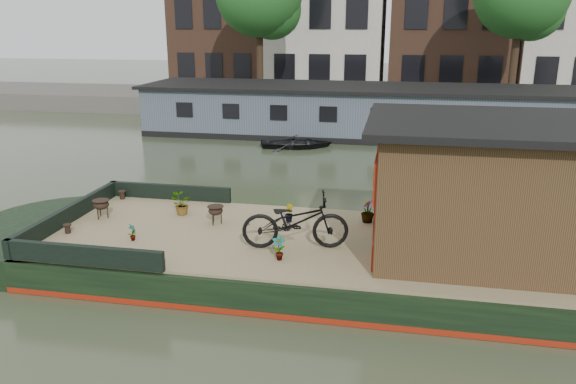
% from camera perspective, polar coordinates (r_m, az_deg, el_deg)
% --- Properties ---
extents(ground, '(120.00, 120.00, 0.00)m').
position_cam_1_polar(ground, '(11.04, 6.48, -8.24)').
color(ground, '#303D26').
rests_on(ground, ground).
extents(houseboat_hull, '(14.01, 4.02, 0.60)m').
position_cam_1_polar(houseboat_hull, '(11.10, -0.38, -6.45)').
color(houseboat_hull, black).
rests_on(houseboat_hull, ground).
extents(houseboat_deck, '(11.80, 3.80, 0.05)m').
position_cam_1_polar(houseboat_deck, '(10.79, 6.59, -5.23)').
color(houseboat_deck, '#8A7A55').
rests_on(houseboat_deck, houseboat_hull).
extents(bow_bulwark, '(3.00, 4.00, 0.35)m').
position_cam_1_polar(bow_bulwark, '(12.16, -17.92, -2.40)').
color(bow_bulwark, black).
rests_on(bow_bulwark, houseboat_deck).
extents(cabin, '(4.00, 3.50, 2.42)m').
position_cam_1_polar(cabin, '(10.47, 18.82, 0.51)').
color(cabin, '#312113').
rests_on(cabin, houseboat_deck).
extents(bicycle, '(2.06, 1.08, 1.03)m').
position_cam_1_polar(bicycle, '(10.30, 0.75, -3.00)').
color(bicycle, black).
rests_on(bicycle, houseboat_deck).
extents(potted_plant_a, '(0.26, 0.20, 0.45)m').
position_cam_1_polar(potted_plant_a, '(9.87, -0.94, -5.72)').
color(potted_plant_a, '#A3492E').
rests_on(potted_plant_a, houseboat_deck).
extents(potted_plant_b, '(0.25, 0.26, 0.38)m').
position_cam_1_polar(potted_plant_b, '(11.75, 0.07, -2.15)').
color(potted_plant_b, maroon).
rests_on(potted_plant_b, houseboat_deck).
extents(potted_plant_c, '(0.50, 0.46, 0.48)m').
position_cam_1_polar(potted_plant_c, '(12.37, -10.85, -1.22)').
color(potted_plant_c, '#9C332D').
rests_on(potted_plant_c, houseboat_deck).
extents(potted_plant_d, '(0.32, 0.32, 0.48)m').
position_cam_1_polar(potted_plant_d, '(11.82, 8.09, -1.95)').
color(potted_plant_d, brown).
rests_on(potted_plant_d, houseboat_deck).
extents(potted_plant_e, '(0.14, 0.19, 0.33)m').
position_cam_1_polar(potted_plant_e, '(11.15, -15.54, -3.98)').
color(potted_plant_e, brown).
rests_on(potted_plant_e, houseboat_deck).
extents(brazier_front, '(0.45, 0.45, 0.39)m').
position_cam_1_polar(brazier_front, '(11.72, -7.35, -2.32)').
color(brazier_front, black).
rests_on(brazier_front, houseboat_deck).
extents(brazier_rear, '(0.39, 0.39, 0.40)m').
position_cam_1_polar(brazier_rear, '(12.60, -18.41, -1.65)').
color(brazier_rear, black).
rests_on(brazier_rear, houseboat_deck).
extents(bollard_port, '(0.18, 0.18, 0.20)m').
position_cam_1_polar(bollard_port, '(13.85, -16.50, -0.27)').
color(bollard_port, black).
rests_on(bollard_port, houseboat_deck).
extents(bollard_stbd, '(0.16, 0.16, 0.19)m').
position_cam_1_polar(bollard_stbd, '(11.97, -21.49, -3.49)').
color(bollard_stbd, black).
rests_on(bollard_stbd, houseboat_deck).
extents(dinghy, '(3.13, 2.52, 0.57)m').
position_cam_1_polar(dinghy, '(21.92, 0.90, 5.32)').
color(dinghy, black).
rests_on(dinghy, ground).
extents(far_houseboat, '(20.40, 4.40, 2.11)m').
position_cam_1_polar(far_houseboat, '(24.28, 9.44, 7.86)').
color(far_houseboat, '#495661').
rests_on(far_houseboat, ground).
extents(quay, '(60.00, 6.00, 0.90)m').
position_cam_1_polar(quay, '(30.78, 9.85, 8.73)').
color(quay, '#47443F').
rests_on(quay, ground).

